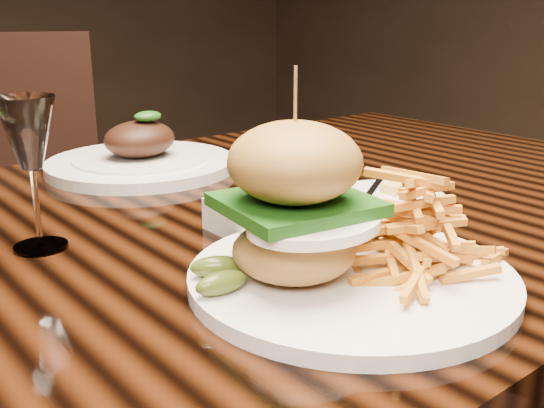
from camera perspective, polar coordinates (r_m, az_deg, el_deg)
dining_table at (r=0.84m, az=-5.54°, el=-6.23°), size 1.60×0.90×0.75m
burger_plate at (r=0.61m, az=7.15°, el=-2.18°), size 0.32×0.32×0.21m
side_saucer at (r=0.90m, az=10.34°, el=0.58°), size 0.16×0.16×0.02m
ramekin at (r=0.76m, az=-2.02°, el=-0.98°), size 0.09×0.09×0.04m
wine_glass at (r=0.73m, az=-20.98°, el=5.47°), size 0.06×0.06×0.17m
far_dish at (r=1.07m, az=-11.66°, el=3.99°), size 0.31×0.31×0.10m
chair_far at (r=1.66m, az=-22.87°, el=-0.63°), size 0.61×0.61×0.95m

